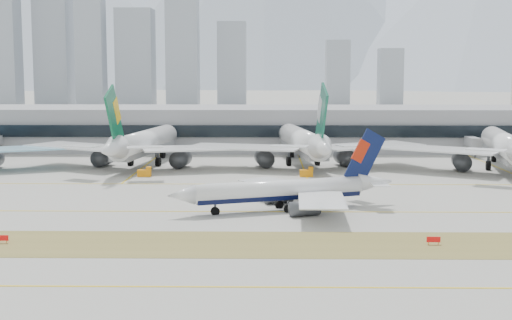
{
  "coord_description": "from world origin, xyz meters",
  "views": [
    {
      "loc": [
        4.56,
        -143.56,
        27.29
      ],
      "look_at": [
        2.12,
        18.0,
        7.5
      ],
      "focal_mm": 50.0,
      "sensor_mm": 36.0,
      "label": 1
    }
  ],
  "objects_px": {
    "taxiing_airliner": "(287,191)",
    "widebody_china_air": "(506,147)",
    "terminal": "(254,128)",
    "widebody_eva": "(143,144)",
    "widebody_cathay": "(304,143)"
  },
  "relations": [
    {
      "from": "widebody_china_air",
      "to": "terminal",
      "type": "height_order",
      "value": "widebody_china_air"
    },
    {
      "from": "widebody_eva",
      "to": "terminal",
      "type": "relative_size",
      "value": 0.25
    },
    {
      "from": "taxiing_airliner",
      "to": "terminal",
      "type": "height_order",
      "value": "taxiing_airliner"
    },
    {
      "from": "widebody_cathay",
      "to": "taxiing_airliner",
      "type": "bearing_deg",
      "value": 166.66
    },
    {
      "from": "terminal",
      "to": "widebody_china_air",
      "type": "bearing_deg",
      "value": -40.1
    },
    {
      "from": "taxiing_airliner",
      "to": "widebody_cathay",
      "type": "relative_size",
      "value": 0.66
    },
    {
      "from": "taxiing_airliner",
      "to": "widebody_cathay",
      "type": "xyz_separation_m",
      "value": [
        6.79,
        68.25,
        2.81
      ]
    },
    {
      "from": "taxiing_airliner",
      "to": "widebody_china_air",
      "type": "relative_size",
      "value": 0.67
    },
    {
      "from": "taxiing_airliner",
      "to": "terminal",
      "type": "distance_m",
      "value": 118.18
    },
    {
      "from": "widebody_cathay",
      "to": "terminal",
      "type": "bearing_deg",
      "value": 9.72
    },
    {
      "from": "widebody_cathay",
      "to": "widebody_eva",
      "type": "bearing_deg",
      "value": 84.57
    },
    {
      "from": "widebody_eva",
      "to": "widebody_cathay",
      "type": "bearing_deg",
      "value": -80.45
    },
    {
      "from": "terminal",
      "to": "widebody_eva",
      "type": "bearing_deg",
      "value": -121.7
    },
    {
      "from": "widebody_china_air",
      "to": "terminal",
      "type": "xyz_separation_m",
      "value": [
        -71.23,
        59.98,
        0.83
      ]
    },
    {
      "from": "taxiing_airliner",
      "to": "widebody_cathay",
      "type": "height_order",
      "value": "widebody_cathay"
    }
  ]
}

